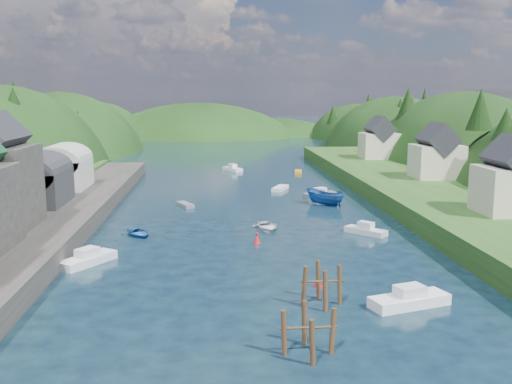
{
  "coord_description": "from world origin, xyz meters",
  "views": [
    {
      "loc": [
        -4.78,
        -35.68,
        15.03
      ],
      "look_at": [
        0.0,
        28.0,
        4.0
      ],
      "focal_mm": 40.0,
      "sensor_mm": 36.0,
      "label": 1
    }
  ],
  "objects": [
    {
      "name": "terrace_right",
      "position": [
        25.0,
        40.0,
        1.2
      ],
      "size": [
        16.0,
        120.0,
        2.4
      ],
      "primitive_type": "cube",
      "color": "#234719",
      "rests_on": "ground"
    },
    {
      "name": "quay_left",
      "position": [
        -24.0,
        20.0,
        1.0
      ],
      "size": [
        12.0,
        110.0,
        2.0
      ],
      "primitive_type": "cube",
      "color": "#2D2B28",
      "rests_on": "ground"
    },
    {
      "name": "ground",
      "position": [
        0.0,
        50.0,
        0.0
      ],
      "size": [
        600.0,
        600.0,
        0.0
      ],
      "primitive_type": "plane",
      "color": "black",
      "rests_on": "ground"
    },
    {
      "name": "boat_sheds",
      "position": [
        -26.0,
        39.0,
        5.27
      ],
      "size": [
        7.0,
        21.0,
        7.5
      ],
      "color": "#2D2D30",
      "rests_on": "quay_left"
    },
    {
      "name": "right_bank_cottages",
      "position": [
        28.0,
        48.33,
        5.84
      ],
      "size": [
        9.0,
        59.24,
        8.41
      ],
      "color": "beige",
      "rests_on": "terrace_right"
    },
    {
      "name": "far_hills",
      "position": [
        1.22,
        174.01,
        -10.8
      ],
      "size": [
        103.0,
        68.0,
        44.0
      ],
      "color": "black",
      "rests_on": "ground"
    },
    {
      "name": "hillside_left",
      "position": [
        -45.0,
        75.0,
        -8.03
      ],
      "size": [
        44.0,
        245.56,
        52.0
      ],
      "color": "black",
      "rests_on": "ground"
    },
    {
      "name": "hillside_right",
      "position": [
        45.0,
        75.0,
        -7.41
      ],
      "size": [
        36.0,
        245.56,
        48.0
      ],
      "color": "black",
      "rests_on": "ground"
    },
    {
      "name": "piling_cluster_far",
      "position": [
        2.89,
        3.05,
        1.18
      ],
      "size": [
        3.13,
        2.93,
        3.51
      ],
      "color": "#382314",
      "rests_on": "ground"
    },
    {
      "name": "channel_buoy_near",
      "position": [
        3.36,
        6.85,
        0.48
      ],
      "size": [
        0.7,
        0.7,
        1.1
      ],
      "color": "red",
      "rests_on": "ground"
    },
    {
      "name": "channel_buoy_far",
      "position": [
        -0.44,
        20.63,
        0.48
      ],
      "size": [
        0.7,
        0.7,
        1.1
      ],
      "color": "red",
      "rests_on": "ground"
    },
    {
      "name": "piling_cluster_near",
      "position": [
        0.6,
        -4.76,
        1.1
      ],
      "size": [
        3.41,
        3.16,
        3.33
      ],
      "color": "#382314",
      "rests_on": "ground"
    },
    {
      "name": "hill_trees",
      "position": [
        0.69,
        64.98,
        11.09
      ],
      "size": [
        91.69,
        147.41,
        12.48
      ],
      "color": "black",
      "rests_on": "ground"
    },
    {
      "name": "moored_boats",
      "position": [
        3.31,
        28.97,
        0.58
      ],
      "size": [
        32.26,
        92.42,
        2.31
      ],
      "color": "white",
      "rests_on": "ground"
    }
  ]
}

